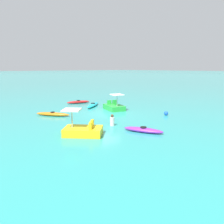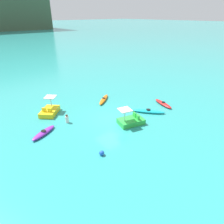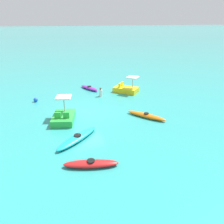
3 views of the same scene
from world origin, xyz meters
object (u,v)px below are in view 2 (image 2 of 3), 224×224
Objects in this scene: buoy_blue at (102,153)px; pedal_boat_yellow at (50,111)px; pedal_boat_green at (131,121)px; kayak_red at (163,104)px; kayak_orange at (104,99)px; person_near_shore at (67,119)px; kayak_cyan at (148,111)px; kayak_purple at (44,133)px.

pedal_boat_yellow is at bearing 88.86° from buoy_blue.
buoy_blue is at bearing -160.81° from pedal_boat_green.
pedal_boat_green reaches higher than buoy_blue.
pedal_boat_green is at bearing -175.89° from kayak_red.
person_near_shore is at bearing -164.19° from kayak_orange.
pedal_boat_green is (-5.98, -0.43, 0.17)m from kayak_red.
pedal_boat_yellow reaches higher than kayak_red.
pedal_boat_green is at bearing 19.19° from buoy_blue.
kayak_orange is at bearing 105.12° from kayak_cyan.
pedal_boat_green is at bearing -28.55° from kayak_purple.
pedal_boat_yellow is (-6.49, 1.19, 0.17)m from kayak_orange.
pedal_boat_yellow is (2.21, 3.36, 0.17)m from kayak_purple.
kayak_red is at bearing 1.44° from kayak_cyan.
pedal_boat_yellow is (-10.87, 6.79, 0.17)m from kayak_red.
kayak_purple is at bearing 161.09° from kayak_cyan.
kayak_orange is at bearing 128.07° from kayak_red.
kayak_cyan is 8.58m from person_near_shore.
pedal_boat_green is (-3.13, -0.36, 0.17)m from kayak_cyan.
kayak_orange is 6.24m from pedal_boat_green.
kayak_red is 1.05× the size of pedal_boat_green.
buoy_blue reaches higher than kayak_purple.
pedal_boat_yellow is at bearing 124.11° from pedal_boat_green.
pedal_boat_yellow is at bearing 148.02° from kayak_red.
buoy_blue reaches higher than kayak_cyan.
buoy_blue is (-6.67, -7.79, 0.03)m from kayak_orange.
kayak_orange is 6.60m from pedal_boat_yellow.
buoy_blue is at bearing -130.54° from kayak_orange.
person_near_shore reaches higher than buoy_blue.
pedal_boat_green is 0.99× the size of pedal_boat_yellow.
buoy_blue is at bearing -95.55° from person_near_shore.
kayak_orange is 1.06× the size of pedal_boat_yellow.
kayak_purple is 4.02m from pedal_boat_yellow.
kayak_cyan is at bearing 14.51° from buoy_blue.
kayak_cyan is 10.55m from pedal_boat_yellow.
kayak_orange is at bearing 49.46° from buoy_blue.
kayak_red is 7.58× the size of buoy_blue.
pedal_boat_yellow is at bearing 169.62° from kayak_orange.
pedal_boat_green reaches higher than kayak_orange.
kayak_purple is 0.93× the size of kayak_orange.
person_near_shore is at bearing 84.45° from buoy_blue.
kayak_purple is 0.84× the size of kayak_cyan.
person_near_shore reaches higher than kayak_red.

